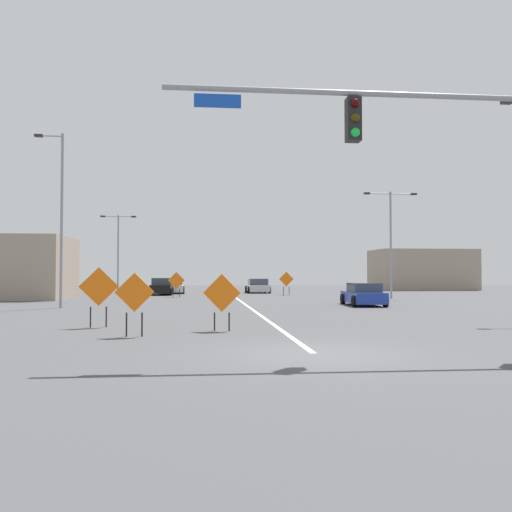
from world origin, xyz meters
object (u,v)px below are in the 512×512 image
at_px(street_lamp_mid_right, 118,247).
at_px(car_silver_far, 258,286).
at_px(car_white_distant, 173,286).
at_px(construction_sign_median_far, 222,295).
at_px(car_blue_mid, 363,295).
at_px(car_black_passing, 161,287).
at_px(construction_sign_right_shoulder, 99,289).
at_px(construction_sign_right_lane, 134,296).
at_px(construction_sign_left_lane, 286,280).
at_px(street_lamp_far_left, 391,234).
at_px(street_lamp_mid_left, 60,213).
at_px(construction_sign_median_near, 176,281).

relative_size(street_lamp_mid_right, car_silver_far, 1.80).
bearing_deg(car_white_distant, car_silver_far, 1.48).
height_order(construction_sign_median_far, car_silver_far, construction_sign_median_far).
height_order(car_blue_mid, car_black_passing, car_black_passing).
bearing_deg(car_blue_mid, construction_sign_median_far, -123.57).
bearing_deg(construction_sign_right_shoulder, construction_sign_median_far, -20.68).
height_order(construction_sign_right_lane, construction_sign_left_lane, construction_sign_left_lane).
bearing_deg(street_lamp_far_left, street_lamp_mid_left, -157.04).
bearing_deg(street_lamp_far_left, car_white_distant, 144.00).
xyz_separation_m(street_lamp_mid_right, car_blue_mid, (17.27, -20.56, -3.78)).
distance_m(construction_sign_left_lane, car_silver_far, 6.26).
height_order(construction_sign_right_lane, car_black_passing, construction_sign_right_lane).
bearing_deg(car_blue_mid, street_lamp_mid_left, -177.92).
height_order(construction_sign_left_lane, construction_sign_median_far, construction_sign_left_lane).
height_order(street_lamp_mid_left, car_white_distant, street_lamp_mid_left).
bearing_deg(street_lamp_far_left, car_blue_mid, -118.94).
relative_size(street_lamp_far_left, street_lamp_mid_right, 1.10).
xyz_separation_m(car_blue_mid, car_white_distant, (-12.15, 21.00, 0.03)).
xyz_separation_m(street_lamp_mid_right, car_silver_far, (13.22, 0.66, -3.75)).
distance_m(construction_sign_median_far, car_silver_far, 34.76).
relative_size(street_lamp_mid_left, car_white_distant, 2.05).
distance_m(street_lamp_far_left, street_lamp_mid_left, 23.86).
bearing_deg(construction_sign_right_lane, construction_sign_right_shoulder, 118.56).
bearing_deg(construction_sign_right_shoulder, car_silver_far, 74.74).
distance_m(construction_sign_left_lane, car_blue_mid, 15.44).
distance_m(construction_sign_right_shoulder, car_black_passing, 28.74).
bearing_deg(car_white_distant, construction_sign_right_shoulder, -91.51).
distance_m(construction_sign_median_far, car_black_passing, 30.63).
relative_size(street_lamp_mid_right, construction_sign_median_near, 3.68).
distance_m(construction_sign_left_lane, car_white_distant, 11.52).
height_order(street_lamp_mid_right, construction_sign_median_near, street_lamp_mid_right).
bearing_deg(street_lamp_mid_left, construction_sign_median_near, 65.88).
bearing_deg(construction_sign_right_shoulder, street_lamp_mid_left, 110.66).
relative_size(construction_sign_left_lane, car_black_passing, 0.53).
distance_m(car_silver_far, car_blue_mid, 21.60).
bearing_deg(construction_sign_left_lane, car_blue_mid, -81.89).
bearing_deg(street_lamp_mid_left, car_black_passing, 76.74).
bearing_deg(car_white_distant, street_lamp_mid_left, -103.05).
relative_size(street_lamp_far_left, street_lamp_mid_left, 0.85).
distance_m(construction_sign_right_lane, car_silver_far, 36.51).
bearing_deg(street_lamp_mid_left, car_blue_mid, 2.08).
relative_size(street_lamp_far_left, car_silver_far, 1.97).
distance_m(street_lamp_mid_left, construction_sign_left_lane, 22.19).
bearing_deg(street_lamp_mid_right, construction_sign_right_shoulder, -82.47).
relative_size(construction_sign_right_shoulder, car_black_passing, 0.54).
bearing_deg(street_lamp_mid_left, car_silver_far, 59.02).
bearing_deg(construction_sign_left_lane, street_lamp_far_left, -43.36).
height_order(construction_sign_right_lane, construction_sign_median_far, construction_sign_right_lane).
bearing_deg(construction_sign_right_shoulder, car_blue_mid, 41.79).
height_order(construction_sign_left_lane, car_white_distant, construction_sign_left_lane).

